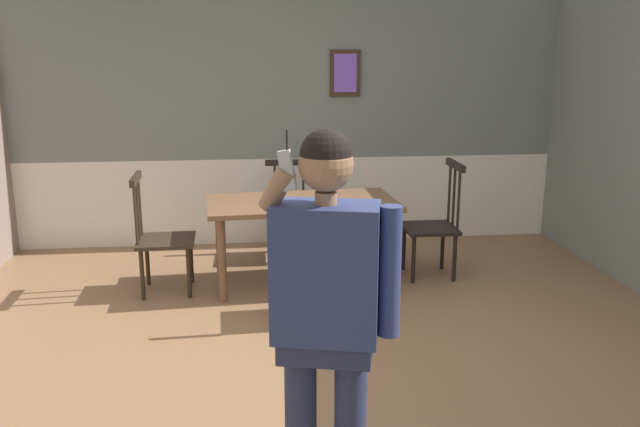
{
  "coord_description": "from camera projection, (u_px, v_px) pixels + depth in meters",
  "views": [
    {
      "loc": [
        -0.45,
        -4.04,
        2.0
      ],
      "look_at": [
        -0.07,
        -0.59,
        1.14
      ],
      "focal_mm": 37.22,
      "sensor_mm": 36.0,
      "label": 1
    }
  ],
  "objects": [
    {
      "name": "chair_opposite_corner",
      "position": [
        318.0,
        259.0,
        4.95
      ],
      "size": [
        0.46,
        0.46,
        0.94
      ],
      "rotation": [
        0.0,
        0.0,
        0.04
      ],
      "color": "#513823",
      "rests_on": "ground_plane"
    },
    {
      "name": "dining_table",
      "position": [
        302.0,
        211.0,
        5.68
      ],
      "size": [
        1.65,
        0.95,
        0.74
      ],
      "rotation": [
        0.0,
        0.0,
        0.06
      ],
      "color": "brown",
      "rests_on": "ground_plane"
    },
    {
      "name": "chair_at_table_head",
      "position": [
        290.0,
        209.0,
        6.5
      ],
      "size": [
        0.48,
        0.48,
        0.94
      ],
      "rotation": [
        0.0,
        0.0,
        3.13
      ],
      "color": "black",
      "rests_on": "ground_plane"
    },
    {
      "name": "person_figure",
      "position": [
        327.0,
        300.0,
        2.75
      ],
      "size": [
        0.58,
        0.34,
        1.7
      ],
      "rotation": [
        0.0,
        0.0,
        2.9
      ],
      "color": "#282E49",
      "rests_on": "ground_plane"
    },
    {
      "name": "room_back_partition",
      "position": [
        290.0,
        117.0,
        6.85
      ],
      "size": [
        5.71,
        0.17,
        2.74
      ],
      "color": "slate",
      "rests_on": "ground_plane"
    },
    {
      "name": "ground_plane",
      "position": [
        320.0,
        357.0,
        4.42
      ],
      "size": [
        6.28,
        6.28,
        0.0
      ],
      "primitive_type": "plane",
      "color": "#846042"
    },
    {
      "name": "chair_near_window",
      "position": [
        434.0,
        224.0,
        5.92
      ],
      "size": [
        0.46,
        0.46,
        1.04
      ],
      "rotation": [
        0.0,
        0.0,
        1.57
      ],
      "color": "black",
      "rests_on": "ground_plane"
    },
    {
      "name": "chair_by_doorway",
      "position": [
        161.0,
        237.0,
        5.53
      ],
      "size": [
        0.48,
        0.48,
        1.01
      ],
      "rotation": [
        0.0,
        0.0,
        4.74
      ],
      "color": "#2D2319",
      "rests_on": "ground_plane"
    }
  ]
}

